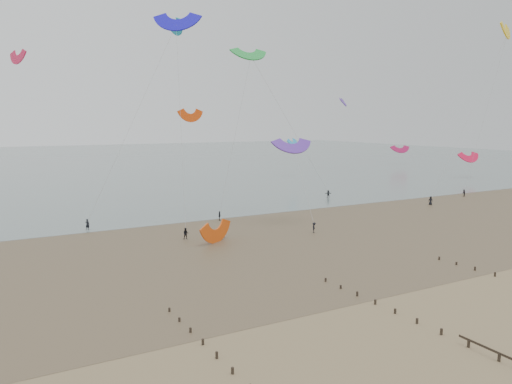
% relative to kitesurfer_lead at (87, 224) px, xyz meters
% --- Properties ---
extents(ground, '(500.00, 500.00, 0.00)m').
position_rel_kitesurfer_lead_xyz_m(ground, '(13.82, -52.03, -0.92)').
color(ground, brown).
rests_on(ground, ground).
extents(sea_and_shore, '(500.00, 665.00, 0.03)m').
position_rel_kitesurfer_lead_xyz_m(sea_and_shore, '(9.75, -17.63, -0.91)').
color(sea_and_shore, '#475654').
rests_on(sea_and_shore, ground).
extents(kitesurfer_lead, '(0.80, 0.77, 1.84)m').
position_rel_kitesurfer_lead_xyz_m(kitesurfer_lead, '(0.00, 0.00, 0.00)').
color(kitesurfer_lead, black).
rests_on(kitesurfer_lead, ground).
extents(kitesurfers, '(115.21, 29.76, 1.85)m').
position_rel_kitesurfer_lead_xyz_m(kitesurfers, '(41.33, -6.12, -0.06)').
color(kitesurfers, black).
rests_on(kitesurfers, ground).
extents(grounded_kite, '(7.64, 7.14, 3.35)m').
position_rel_kitesurfer_lead_xyz_m(grounded_kite, '(14.86, -17.74, -0.92)').
color(grounded_kite, '#DE4B0E').
rests_on(grounded_kite, ground).
extents(kites_airborne, '(237.64, 102.19, 38.04)m').
position_rel_kitesurfer_lead_xyz_m(kites_airborne, '(9.83, 33.45, 21.51)').
color(kites_airborne, maroon).
rests_on(kites_airborne, ground).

